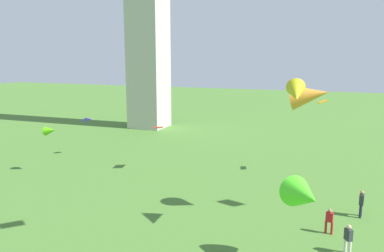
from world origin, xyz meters
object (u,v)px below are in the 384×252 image
person_4 (361,202)px  kite_flying_6 (310,95)px  kite_flying_7 (158,127)px  kite_flying_0 (304,196)px  kite_flying_5 (86,120)px  kite_flying_1 (50,131)px  person_2 (329,220)px  kite_flying_4 (296,93)px  person_3 (348,238)px  kite_flying_3 (323,102)px

person_4 → kite_flying_6: kite_flying_6 is taller
kite_flying_7 → person_4: bearing=47.8°
kite_flying_0 → kite_flying_5: kite_flying_0 is taller
kite_flying_1 → kite_flying_5: 6.37m
person_4 → kite_flying_1: kite_flying_1 is taller
person_2 → kite_flying_5: size_ratio=1.46×
kite_flying_1 → kite_flying_4: size_ratio=0.65×
person_3 → kite_flying_3: 15.27m
person_4 → kite_flying_7: 18.05m
kite_flying_7 → kite_flying_4: bearing=26.3°
person_4 → kite_flying_0: size_ratio=0.64×
kite_flying_1 → kite_flying_5: bearing=6.4°
person_4 → kite_flying_5: size_ratio=1.69×
kite_flying_1 → person_4: bearing=-91.8°
kite_flying_3 → kite_flying_7: kite_flying_3 is taller
person_3 → kite_flying_1: 25.94m
kite_flying_5 → kite_flying_1: bearing=106.0°
kite_flying_6 → kite_flying_7: bearing=66.7°
person_4 → kite_flying_0: kite_flying_0 is taller
person_3 → kite_flying_7: 19.38m
kite_flying_3 → kite_flying_5: 23.94m
person_2 → kite_flying_1: bearing=1.7°
person_2 → kite_flying_3: bearing=-73.8°
kite_flying_3 → kite_flying_6: size_ratio=0.51×
kite_flying_5 → kite_flying_4: bearing=161.2°
person_2 → kite_flying_4: bearing=50.2°
person_3 → kite_flying_7: size_ratio=1.08×
kite_flying_0 → person_2: bearing=45.1°
kite_flying_5 → kite_flying_7: size_ratio=0.69×
kite_flying_3 → kite_flying_5: (-23.71, -1.79, -2.77)m
person_4 → kite_flying_4: bearing=-30.6°
person_4 → kite_flying_1: size_ratio=1.45×
kite_flying_1 → kite_flying_6: 22.95m
kite_flying_1 → kite_flying_6: bearing=-96.8°
person_2 → kite_flying_1: size_ratio=1.25×
kite_flying_5 → kite_flying_7: 9.86m
kite_flying_1 → kite_flying_7: (8.78, 4.12, 0.16)m
person_2 → person_3: bearing=124.8°
person_4 → kite_flying_6: bearing=-53.8°
kite_flying_1 → kite_flying_7: 9.70m
person_4 → kite_flying_3: 10.62m
person_4 → kite_flying_4: 10.01m
kite_flying_3 → kite_flying_4: bearing=-21.2°
person_3 → kite_flying_4: (-3.14, 0.43, 7.66)m
person_4 → person_2: bearing=-22.2°
person_3 → person_4: (0.91, 5.56, 0.08)m
kite_flying_0 → person_3: bearing=19.7°
kite_flying_7 → person_3: bearing=30.8°
person_3 → person_4: 5.63m
person_4 → kite_flying_7: size_ratio=1.17×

